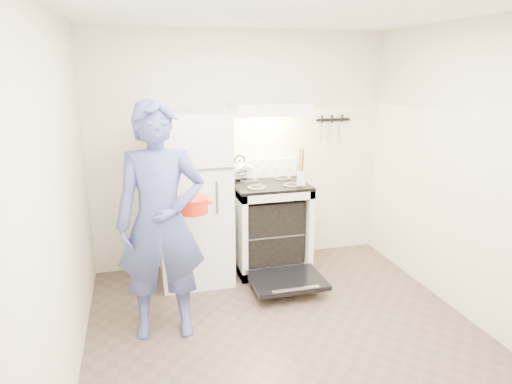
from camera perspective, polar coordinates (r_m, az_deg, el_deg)
The scene contains 15 objects.
floor at distance 3.78m, azimuth 4.89°, elevation -18.77°, with size 3.60×3.60×0.00m, color brown.
back_wall at distance 4.94m, azimuth -1.83°, elevation 5.23°, with size 3.20×0.02×2.50m, color beige.
refrigerator at distance 4.59m, azimuth -7.86°, elevation -0.81°, with size 0.70×0.70×1.70m, color silver.
stove_body at distance 4.90m, azimuth 1.74°, elevation -4.44°, with size 0.76×0.65×0.92m, color silver.
cooktop at distance 4.76m, azimuth 1.79°, elevation 0.95°, with size 0.76×0.65×0.03m, color black.
backsplash at distance 4.99m, azimuth 0.86°, elevation 3.01°, with size 0.76×0.07×0.20m, color silver.
oven_door at distance 4.51m, azimuth 3.91°, elevation -10.94°, with size 0.70×0.54×0.04m, color black.
oven_rack at distance 4.90m, azimuth 1.74°, elevation -4.66°, with size 0.60×0.52×0.01m, color slate.
range_hood at distance 4.69m, azimuth 1.60°, elevation 10.37°, with size 0.76×0.50×0.12m, color silver.
knife_strip at distance 5.22m, azimuth 9.62°, elevation 8.90°, with size 0.40×0.02×0.03m, color black.
pizza_stone at distance 4.90m, azimuth 1.95°, elevation -4.49°, with size 0.31×0.31×0.02m, color #8A6B4D.
tea_kettle at distance 4.86m, azimuth -2.05°, elevation 3.07°, with size 0.22×0.18×0.27m, color silver, non-canonical shape.
utensil_jar at distance 4.57m, azimuth 5.69°, elevation 1.69°, with size 0.09×0.09×0.13m, color silver.
person at distance 3.62m, azimuth -11.80°, elevation -3.77°, with size 0.69×0.46×1.90m, color navy.
dutch_oven at distance 3.92m, azimuth -7.92°, elevation -1.70°, with size 0.33×0.26×0.22m, color red, non-canonical shape.
Camera 1 is at (-1.10, -2.93, 2.12)m, focal length 32.00 mm.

